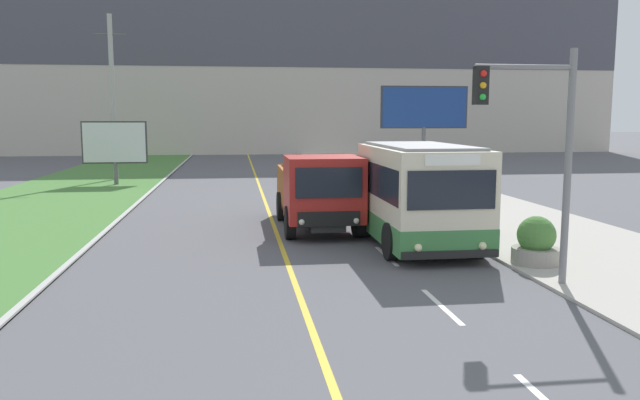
{
  "coord_description": "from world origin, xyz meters",
  "views": [
    {
      "loc": [
        -1.3,
        -3.88,
        3.75
      ],
      "look_at": [
        1.1,
        13.75,
        1.4
      ],
      "focal_mm": 35.0,
      "sensor_mm": 36.0,
      "label": 1
    }
  ],
  "objects_px": {
    "planter_round_near": "(536,243)",
    "planter_round_second": "(477,215)",
    "traffic_light_mast": "(539,136)",
    "billboard_large": "(424,110)",
    "car_distant": "(324,168)",
    "dump_truck": "(320,193)",
    "billboard_small": "(115,144)",
    "utility_pole_far": "(113,97)",
    "city_bus": "(419,196)"
  },
  "relations": [
    {
      "from": "traffic_light_mast",
      "to": "planter_round_second",
      "type": "xyz_separation_m",
      "value": [
        1.23,
        6.34,
        -2.73
      ]
    },
    {
      "from": "billboard_large",
      "to": "billboard_small",
      "type": "bearing_deg",
      "value": -175.3
    },
    {
      "from": "city_bus",
      "to": "planter_round_second",
      "type": "distance_m",
      "value": 3.16
    },
    {
      "from": "billboard_small",
      "to": "planter_round_near",
      "type": "distance_m",
      "value": 25.85
    },
    {
      "from": "utility_pole_far",
      "to": "traffic_light_mast",
      "type": "xyz_separation_m",
      "value": [
        13.73,
        -26.42,
        -1.62
      ]
    },
    {
      "from": "car_distant",
      "to": "traffic_light_mast",
      "type": "height_order",
      "value": "traffic_light_mast"
    },
    {
      "from": "city_bus",
      "to": "planter_round_near",
      "type": "bearing_deg",
      "value": -50.28
    },
    {
      "from": "planter_round_near",
      "to": "utility_pole_far",
      "type": "bearing_deg",
      "value": 120.98
    },
    {
      "from": "billboard_small",
      "to": "dump_truck",
      "type": "bearing_deg",
      "value": -59.61
    },
    {
      "from": "car_distant",
      "to": "utility_pole_far",
      "type": "bearing_deg",
      "value": 174.41
    },
    {
      "from": "planter_round_near",
      "to": "planter_round_second",
      "type": "height_order",
      "value": "planter_round_second"
    },
    {
      "from": "city_bus",
      "to": "utility_pole_far",
      "type": "relative_size",
      "value": 0.56
    },
    {
      "from": "utility_pole_far",
      "to": "billboard_large",
      "type": "xyz_separation_m",
      "value": [
        18.85,
        -1.49,
        -0.73
      ]
    },
    {
      "from": "dump_truck",
      "to": "planter_round_near",
      "type": "xyz_separation_m",
      "value": [
        4.78,
        -5.52,
        -0.69
      ]
    },
    {
      "from": "dump_truck",
      "to": "car_distant",
      "type": "bearing_deg",
      "value": 81.4
    },
    {
      "from": "city_bus",
      "to": "dump_truck",
      "type": "distance_m",
      "value": 3.78
    },
    {
      "from": "traffic_light_mast",
      "to": "billboard_large",
      "type": "relative_size",
      "value": 0.92
    },
    {
      "from": "billboard_large",
      "to": "planter_round_second",
      "type": "height_order",
      "value": "billboard_large"
    },
    {
      "from": "utility_pole_far",
      "to": "planter_round_near",
      "type": "height_order",
      "value": "utility_pole_far"
    },
    {
      "from": "traffic_light_mast",
      "to": "planter_round_near",
      "type": "bearing_deg",
      "value": 61.93
    },
    {
      "from": "city_bus",
      "to": "billboard_small",
      "type": "xyz_separation_m",
      "value": [
        -11.93,
        18.83,
        0.81
      ]
    },
    {
      "from": "dump_truck",
      "to": "billboard_small",
      "type": "distance_m",
      "value": 18.61
    },
    {
      "from": "dump_truck",
      "to": "car_distant",
      "type": "distance_m",
      "value": 18.0
    },
    {
      "from": "dump_truck",
      "to": "utility_pole_far",
      "type": "distance_m",
      "value": 21.78
    },
    {
      "from": "planter_round_second",
      "to": "billboard_small",
      "type": "bearing_deg",
      "value": 130.14
    },
    {
      "from": "traffic_light_mast",
      "to": "billboard_small",
      "type": "relative_size",
      "value": 1.46
    },
    {
      "from": "billboard_small",
      "to": "planter_round_second",
      "type": "relative_size",
      "value": 2.86
    },
    {
      "from": "dump_truck",
      "to": "billboard_large",
      "type": "xyz_separation_m",
      "value": [
        8.9,
        17.53,
        2.95
      ]
    },
    {
      "from": "utility_pole_far",
      "to": "dump_truck",
      "type": "bearing_deg",
      "value": -62.39
    },
    {
      "from": "city_bus",
      "to": "planter_round_near",
      "type": "relative_size",
      "value": 4.57
    },
    {
      "from": "traffic_light_mast",
      "to": "billboard_large",
      "type": "xyz_separation_m",
      "value": [
        5.12,
        24.93,
        0.89
      ]
    },
    {
      "from": "dump_truck",
      "to": "car_distant",
      "type": "height_order",
      "value": "dump_truck"
    },
    {
      "from": "car_distant",
      "to": "planter_round_near",
      "type": "relative_size",
      "value": 3.54
    },
    {
      "from": "utility_pole_far",
      "to": "city_bus",
      "type": "bearing_deg",
      "value": -60.24
    },
    {
      "from": "city_bus",
      "to": "billboard_small",
      "type": "bearing_deg",
      "value": 122.35
    },
    {
      "from": "planter_round_second",
      "to": "planter_round_near",
      "type": "bearing_deg",
      "value": -92.9
    },
    {
      "from": "car_distant",
      "to": "planter_round_near",
      "type": "xyz_separation_m",
      "value": [
        2.09,
        -23.31,
        -0.08
      ]
    },
    {
      "from": "utility_pole_far",
      "to": "car_distant",
      "type": "bearing_deg",
      "value": -5.59
    },
    {
      "from": "dump_truck",
      "to": "billboard_small",
      "type": "xyz_separation_m",
      "value": [
        -9.4,
        16.03,
        1.03
      ]
    },
    {
      "from": "billboard_large",
      "to": "billboard_small",
      "type": "xyz_separation_m",
      "value": [
        -18.3,
        -1.5,
        -1.92
      ]
    },
    {
      "from": "car_distant",
      "to": "billboard_large",
      "type": "relative_size",
      "value": 0.75
    },
    {
      "from": "traffic_light_mast",
      "to": "planter_round_near",
      "type": "relative_size",
      "value": 4.3
    },
    {
      "from": "planter_round_second",
      "to": "car_distant",
      "type": "bearing_deg",
      "value": 97.02
    },
    {
      "from": "car_distant",
      "to": "billboard_small",
      "type": "xyz_separation_m",
      "value": [
        -12.09,
        -1.76,
        1.63
      ]
    },
    {
      "from": "city_bus",
      "to": "car_distant",
      "type": "distance_m",
      "value": 20.61
    },
    {
      "from": "billboard_small",
      "to": "planter_round_second",
      "type": "xyz_separation_m",
      "value": [
        14.41,
        -17.09,
        -1.7
      ]
    },
    {
      "from": "planter_round_near",
      "to": "planter_round_second",
      "type": "bearing_deg",
      "value": 87.1
    },
    {
      "from": "billboard_small",
      "to": "city_bus",
      "type": "bearing_deg",
      "value": -57.65
    },
    {
      "from": "billboard_small",
      "to": "planter_round_near",
      "type": "bearing_deg",
      "value": -56.65
    },
    {
      "from": "car_distant",
      "to": "dump_truck",
      "type": "bearing_deg",
      "value": -98.6
    }
  ]
}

